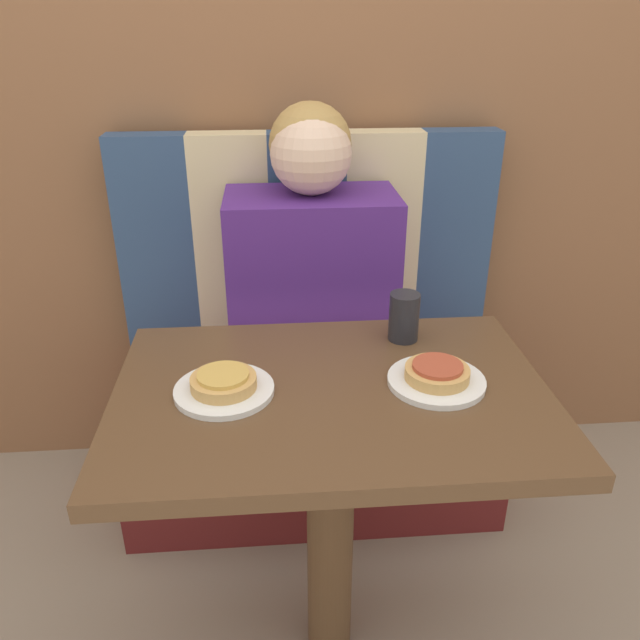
# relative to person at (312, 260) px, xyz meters

# --- Properties ---
(ground_plane) EXTENTS (12.00, 12.00, 0.00)m
(ground_plane) POSITION_rel_person_xyz_m (0.00, -0.54, -0.77)
(ground_plane) COLOR gray
(wall_back) EXTENTS (7.00, 0.05, 2.60)m
(wall_back) POSITION_rel_person_xyz_m (0.00, 0.28, 0.53)
(wall_back) COLOR brown
(wall_back) RESTS_ON ground_plane
(booth_seat) EXTENTS (1.07, 0.46, 0.42)m
(booth_seat) POSITION_rel_person_xyz_m (0.00, -0.00, -0.55)
(booth_seat) COLOR #5B1919
(booth_seat) RESTS_ON ground_plane
(booth_backrest) EXTENTS (1.07, 0.08, 0.64)m
(booth_backrest) POSITION_rel_person_xyz_m (-0.00, 0.19, -0.02)
(booth_backrest) COLOR navy
(booth_backrest) RESTS_ON booth_seat
(dining_table) EXTENTS (0.82, 0.57, 0.71)m
(dining_table) POSITION_rel_person_xyz_m (0.00, -0.54, -0.18)
(dining_table) COLOR brown
(dining_table) RESTS_ON ground_plane
(person) EXTENTS (0.44, 0.26, 0.74)m
(person) POSITION_rel_person_xyz_m (0.00, 0.00, 0.00)
(person) COLOR #4C237A
(person) RESTS_ON booth_seat
(plate_left) EXTENTS (0.19, 0.19, 0.01)m
(plate_left) POSITION_rel_person_xyz_m (-0.20, -0.54, -0.05)
(plate_left) COLOR white
(plate_left) RESTS_ON dining_table
(plate_right) EXTENTS (0.19, 0.19, 0.01)m
(plate_right) POSITION_rel_person_xyz_m (0.20, -0.54, -0.05)
(plate_right) COLOR white
(plate_right) RESTS_ON dining_table
(pizza_left) EXTENTS (0.12, 0.12, 0.03)m
(pizza_left) POSITION_rel_person_xyz_m (-0.20, -0.54, -0.03)
(pizza_left) COLOR tan
(pizza_left) RESTS_ON plate_left
(pizza_right) EXTENTS (0.12, 0.12, 0.03)m
(pizza_right) POSITION_rel_person_xyz_m (0.20, -0.54, -0.03)
(pizza_right) COLOR tan
(pizza_right) RESTS_ON plate_right
(drinking_cup) EXTENTS (0.07, 0.07, 0.11)m
(drinking_cup) POSITION_rel_person_xyz_m (0.17, -0.35, -0.00)
(drinking_cup) COLOR #232328
(drinking_cup) RESTS_ON dining_table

